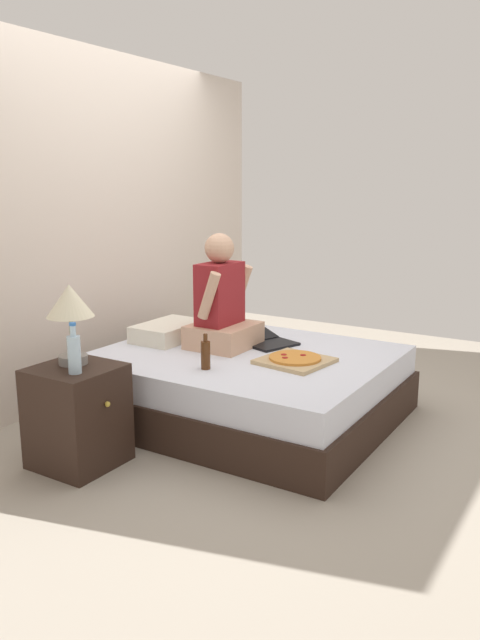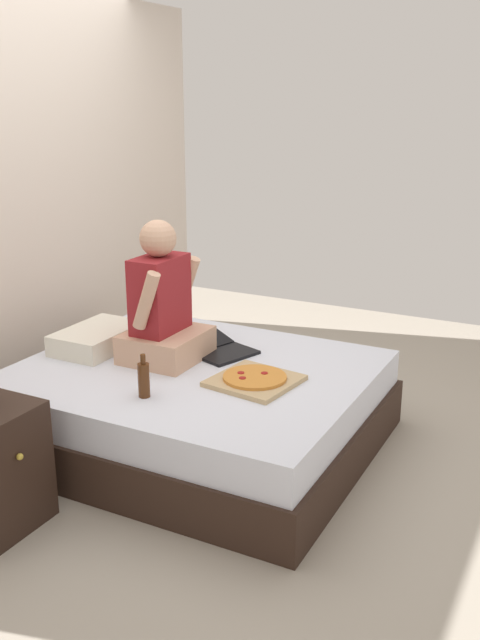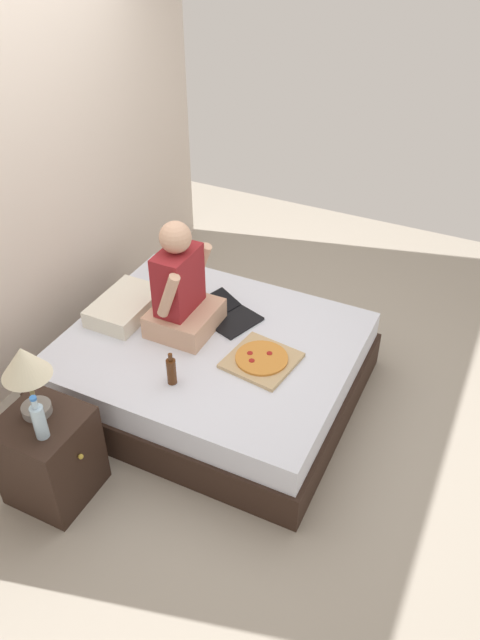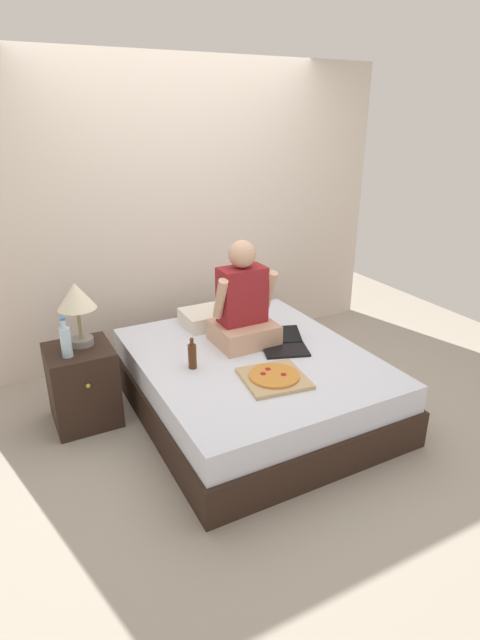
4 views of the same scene
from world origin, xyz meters
TOP-DOWN VIEW (x-y plane):
  - ground_plane at (0.00, 0.00)m, footprint 5.90×5.90m
  - wall_back at (0.00, 1.30)m, footprint 3.90×0.12m
  - bed at (0.00, 0.00)m, footprint 1.59×1.89m
  - pillow at (0.01, 0.66)m, footprint 0.52×0.34m
  - person_seated at (0.04, 0.23)m, footprint 0.47×0.40m
  - laptop at (0.26, -0.00)m, footprint 0.44×0.50m
  - pizza_box at (-0.05, -0.39)m, footprint 0.45×0.45m
  - beer_bottle_on_bed at (-0.46, 0.02)m, footprint 0.06×0.06m

SIDE VIEW (x-z plane):
  - ground_plane at x=0.00m, z-range 0.00..0.00m
  - bed at x=0.00m, z-range 0.00..0.45m
  - pizza_box at x=-0.05m, z-range 0.45..0.49m
  - laptop at x=0.26m, z-range 0.43..0.51m
  - pillow at x=0.01m, z-range 0.45..0.57m
  - beer_bottle_on_bed at x=-0.46m, z-range 0.43..0.65m
  - person_seated at x=0.04m, z-range 0.35..1.13m
  - wall_back at x=0.00m, z-range 0.00..2.50m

